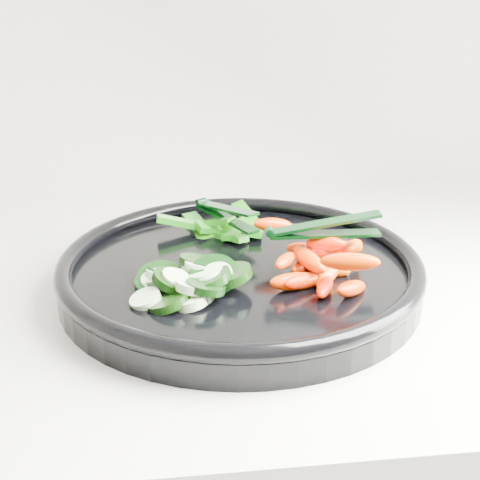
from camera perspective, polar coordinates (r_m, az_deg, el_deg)
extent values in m
cylinder|color=black|center=(0.70, 0.00, -3.24)|extent=(0.48, 0.48, 0.02)
torus|color=black|center=(0.69, 0.00, -1.85)|extent=(0.49, 0.49, 0.02)
cylinder|color=black|center=(0.62, -6.13, -5.23)|extent=(0.04, 0.05, 0.03)
cylinder|color=#C9E9BA|center=(0.62, -8.07, -5.04)|extent=(0.04, 0.04, 0.02)
cylinder|color=black|center=(0.67, -6.42, -2.98)|extent=(0.05, 0.05, 0.03)
cylinder|color=beige|center=(0.66, -6.56, -3.25)|extent=(0.05, 0.05, 0.03)
cylinder|color=black|center=(0.66, -6.75, -3.36)|extent=(0.06, 0.06, 0.03)
cylinder|color=#D4F8C6|center=(0.66, -6.65, -3.04)|extent=(0.05, 0.05, 0.02)
cylinder|color=black|center=(0.62, -3.90, -4.86)|extent=(0.05, 0.05, 0.02)
cylinder|color=beige|center=(0.61, -4.29, -5.18)|extent=(0.04, 0.04, 0.02)
cylinder|color=black|center=(0.67, -4.16, -2.78)|extent=(0.06, 0.06, 0.02)
cylinder|color=beige|center=(0.66, -3.79, -3.04)|extent=(0.04, 0.04, 0.02)
cylinder|color=black|center=(0.65, -6.18, -3.70)|extent=(0.05, 0.05, 0.02)
cylinder|color=beige|center=(0.65, -5.83, -3.42)|extent=(0.04, 0.04, 0.01)
cylinder|color=black|center=(0.65, -7.26, -3.70)|extent=(0.05, 0.05, 0.02)
cylinder|color=beige|center=(0.65, -6.86, -3.58)|extent=(0.04, 0.04, 0.02)
cylinder|color=black|center=(0.65, -6.30, -3.54)|extent=(0.05, 0.05, 0.02)
cylinder|color=#E4FCC9|center=(0.66, -5.71, -3.06)|extent=(0.05, 0.05, 0.02)
cylinder|color=black|center=(0.63, -2.67, -3.43)|extent=(0.06, 0.06, 0.03)
cylinder|color=beige|center=(0.63, -2.70, -3.30)|extent=(0.04, 0.04, 0.02)
cylinder|color=black|center=(0.67, -3.68, -1.82)|extent=(0.05, 0.05, 0.02)
cylinder|color=beige|center=(0.66, -3.45, -2.31)|extent=(0.04, 0.04, 0.02)
cylinder|color=black|center=(0.63, -5.82, -3.48)|extent=(0.05, 0.05, 0.03)
cylinder|color=beige|center=(0.63, -5.38, -3.43)|extent=(0.04, 0.04, 0.02)
cylinder|color=black|center=(0.64, -2.27, -2.95)|extent=(0.06, 0.06, 0.03)
cylinder|color=#E1F5C4|center=(0.64, -2.01, -3.13)|extent=(0.03, 0.04, 0.02)
cylinder|color=black|center=(0.64, -0.94, -3.06)|extent=(0.05, 0.05, 0.02)
cylinder|color=#E0FCC9|center=(0.64, -2.92, -3.05)|extent=(0.05, 0.05, 0.02)
cylinder|color=black|center=(0.62, -2.96, -4.03)|extent=(0.05, 0.05, 0.02)
cylinder|color=beige|center=(0.62, -4.10, -4.01)|extent=(0.04, 0.04, 0.02)
ellipsoid|color=#F04D00|center=(0.66, 7.53, -2.87)|extent=(0.04, 0.05, 0.03)
ellipsoid|color=#EA1300|center=(0.64, 4.76, -3.53)|extent=(0.06, 0.03, 0.03)
ellipsoid|color=#FF2B00|center=(0.64, 7.26, -3.97)|extent=(0.03, 0.04, 0.02)
ellipsoid|color=#FF3000|center=(0.70, 5.99, -1.30)|extent=(0.03, 0.05, 0.03)
ellipsoid|color=#E63300|center=(0.64, 9.48, -4.10)|extent=(0.05, 0.04, 0.03)
ellipsoid|color=#F75300|center=(0.67, 5.13, -2.25)|extent=(0.03, 0.04, 0.02)
ellipsoid|color=#FF1000|center=(0.64, 5.17, -3.48)|extent=(0.05, 0.04, 0.02)
ellipsoid|color=#FB4F00|center=(0.67, 7.37, -2.38)|extent=(0.05, 0.03, 0.03)
ellipsoid|color=red|center=(0.65, 3.93, -1.74)|extent=(0.04, 0.04, 0.02)
ellipsoid|color=#E14D00|center=(0.69, 9.68, -0.51)|extent=(0.04, 0.05, 0.03)
ellipsoid|color=#ED1800|center=(0.68, 6.07, -0.90)|extent=(0.04, 0.05, 0.02)
ellipsoid|color=#FD4100|center=(0.66, 5.84, -1.64)|extent=(0.04, 0.06, 0.02)
ellipsoid|color=#FF2500|center=(0.68, 5.84, -0.87)|extent=(0.05, 0.02, 0.02)
ellipsoid|color=#F83400|center=(0.69, 8.80, -0.64)|extent=(0.05, 0.02, 0.02)
ellipsoid|color=#ED1800|center=(0.66, 7.28, -0.28)|extent=(0.04, 0.04, 0.02)
ellipsoid|color=red|center=(0.70, 2.83, 1.31)|extent=(0.04, 0.02, 0.02)
ellipsoid|color=#F02A00|center=(0.62, 9.35, -1.84)|extent=(0.06, 0.04, 0.03)
cube|color=#106209|center=(0.77, -0.63, 0.59)|extent=(0.03, 0.05, 0.02)
cube|color=#0A6E0C|center=(0.78, -1.70, 0.96)|extent=(0.06, 0.04, 0.03)
cube|color=#0E6409|center=(0.77, 1.39, 0.70)|extent=(0.03, 0.05, 0.02)
cube|color=#156D0A|center=(0.76, -0.78, 0.27)|extent=(0.04, 0.04, 0.01)
cube|color=#1E6209|center=(0.77, -1.29, 0.84)|extent=(0.07, 0.03, 0.02)
cube|color=#096209|center=(0.80, -3.84, 1.53)|extent=(0.03, 0.05, 0.01)
cube|color=#0A720C|center=(0.77, -2.34, 1.52)|extent=(0.05, 0.05, 0.02)
cube|color=#126E0A|center=(0.77, -5.35, 1.55)|extent=(0.05, 0.02, 0.02)
cube|color=#0B730F|center=(0.80, 0.41, 2.32)|extent=(0.03, 0.05, 0.02)
cylinder|color=black|center=(0.65, 2.50, 0.73)|extent=(0.01, 0.01, 0.01)
cube|color=black|center=(0.66, 7.23, 0.50)|extent=(0.11, 0.02, 0.00)
cube|color=black|center=(0.66, 7.28, 1.43)|extent=(0.11, 0.02, 0.02)
cylinder|color=black|center=(0.81, -3.34, 3.30)|extent=(0.01, 0.01, 0.01)
cube|color=black|center=(0.77, -1.19, 1.89)|extent=(0.07, 0.10, 0.00)
cube|color=black|center=(0.76, -1.19, 2.70)|extent=(0.06, 0.10, 0.02)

